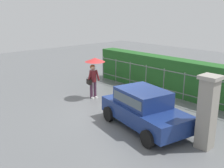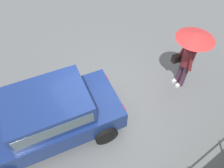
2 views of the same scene
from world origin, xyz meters
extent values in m
plane|color=slate|center=(0.00, 0.00, 0.00)|extent=(40.00, 40.00, 0.00)
cube|color=navy|center=(1.74, -0.12, 0.58)|extent=(3.95, 2.32, 0.60)
cube|color=navy|center=(1.59, -0.09, 1.18)|extent=(2.14, 1.78, 0.60)
cube|color=#4C5B66|center=(1.59, -0.09, 1.20)|extent=(2.00, 1.77, 0.33)
cylinder|color=black|center=(0.67, 0.95, 0.30)|extent=(0.62, 0.29, 0.60)
cylinder|color=black|center=(0.35, -0.70, 0.30)|extent=(0.62, 0.29, 0.60)
cube|color=red|center=(0.02, 0.78, 0.73)|extent=(0.10, 0.21, 0.16)
cube|color=red|center=(-0.19, -0.30, 0.73)|extent=(0.10, 0.21, 0.16)
cylinder|color=#47283D|center=(-2.33, 0.75, 0.43)|extent=(0.15, 0.15, 0.86)
cylinder|color=#47283D|center=(-2.38, 0.56, 0.43)|extent=(0.15, 0.15, 0.86)
cube|color=white|center=(-2.27, 0.74, 0.04)|extent=(0.26, 0.10, 0.08)
cube|color=white|center=(-2.32, 0.54, 0.04)|extent=(0.26, 0.10, 0.08)
cylinder|color=maroon|center=(-2.36, 0.65, 1.15)|extent=(0.34, 0.34, 0.58)
sphere|color=#DBAD89|center=(-2.36, 0.65, 1.58)|extent=(0.22, 0.22, 0.22)
sphere|color=olive|center=(-2.38, 0.66, 1.60)|extent=(0.25, 0.25, 0.25)
cylinder|color=maroon|center=(-2.23, 0.85, 1.18)|extent=(0.14, 0.24, 0.56)
cylinder|color=maroon|center=(-2.33, 0.42, 1.18)|extent=(0.14, 0.24, 0.56)
cylinder|color=#B2B2B7|center=(-2.24, 0.71, 1.50)|extent=(0.02, 0.02, 0.77)
cone|color=red|center=(-2.24, 0.71, 1.98)|extent=(1.00, 1.00, 0.19)
cube|color=black|center=(-2.30, 0.37, 0.91)|extent=(0.37, 0.24, 0.24)
camera|label=1|loc=(7.81, -7.30, 4.34)|focal=42.64mm
camera|label=2|loc=(1.91, 2.97, 5.31)|focal=33.94mm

